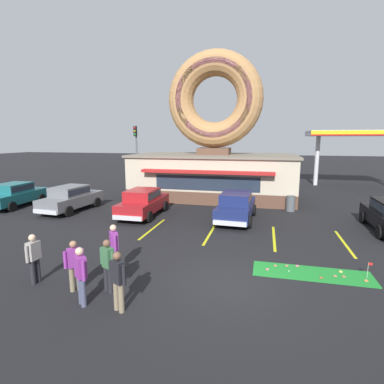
% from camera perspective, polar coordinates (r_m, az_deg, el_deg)
% --- Properties ---
extents(ground_plane, '(160.00, 160.00, 0.00)m').
position_cam_1_polar(ground_plane, '(9.98, 6.60, -17.00)').
color(ground_plane, black).
extents(donut_shop_building, '(12.30, 6.75, 10.96)m').
position_cam_1_polar(donut_shop_building, '(23.11, 4.21, 8.09)').
color(donut_shop_building, brown).
rests_on(donut_shop_building, ground).
extents(putting_mat, '(3.90, 1.19, 0.03)m').
position_cam_1_polar(putting_mat, '(11.31, 21.85, -14.21)').
color(putting_mat, '#1E842D').
rests_on(putting_mat, ground).
extents(mini_donut_near_left, '(0.13, 0.13, 0.04)m').
position_cam_1_polar(mini_donut_near_left, '(11.45, 15.58, -13.36)').
color(mini_donut_near_left, '#A5724C').
rests_on(mini_donut_near_left, putting_mat).
extents(mini_donut_near_right, '(0.13, 0.13, 0.04)m').
position_cam_1_polar(mini_donut_near_right, '(11.46, 30.27, -14.40)').
color(mini_donut_near_right, '#D17F47').
rests_on(mini_donut_near_right, putting_mat).
extents(mini_donut_mid_left, '(0.13, 0.13, 0.04)m').
position_cam_1_polar(mini_donut_mid_left, '(11.35, 25.60, -14.24)').
color(mini_donut_mid_left, '#A5724C').
rests_on(mini_donut_mid_left, putting_mat).
extents(mini_donut_mid_centre, '(0.13, 0.13, 0.04)m').
position_cam_1_polar(mini_donut_mid_centre, '(11.66, 19.42, -13.14)').
color(mini_donut_mid_centre, '#D8667F').
rests_on(mini_donut_mid_centre, putting_mat).
extents(mini_donut_mid_right, '(0.13, 0.13, 0.04)m').
position_cam_1_polar(mini_donut_mid_right, '(11.77, 26.47, -13.43)').
color(mini_donut_mid_right, '#E5C666').
rests_on(mini_donut_mid_right, putting_mat).
extents(mini_donut_far_left, '(0.13, 0.13, 0.04)m').
position_cam_1_polar(mini_donut_far_left, '(11.04, 23.41, -14.76)').
color(mini_donut_far_left, brown).
rests_on(mini_donut_far_left, putting_mat).
extents(mini_donut_far_centre, '(0.13, 0.13, 0.04)m').
position_cam_1_polar(mini_donut_far_centre, '(11.09, 14.16, -14.09)').
color(mini_donut_far_centre, '#D8667F').
rests_on(mini_donut_far_centre, putting_mat).
extents(mini_donut_far_right, '(0.13, 0.13, 0.04)m').
position_cam_1_polar(mini_donut_far_right, '(11.43, 26.95, -14.16)').
color(mini_donut_far_right, '#A5724C').
rests_on(mini_donut_far_right, putting_mat).
extents(mini_donut_extra, '(0.13, 0.13, 0.04)m').
position_cam_1_polar(mini_donut_extra, '(11.56, 17.58, -13.24)').
color(mini_donut_extra, '#A5724C').
rests_on(mini_donut_extra, putting_mat).
extents(golf_ball, '(0.04, 0.04, 0.04)m').
position_cam_1_polar(golf_ball, '(11.15, 17.97, -14.12)').
color(golf_ball, white).
rests_on(golf_ball, putting_mat).
extents(putting_flag_pin, '(0.13, 0.01, 0.55)m').
position_cam_1_polar(putting_flag_pin, '(11.57, 30.71, -12.12)').
color(putting_flag_pin, silver).
rests_on(putting_flag_pin, putting_mat).
extents(car_teal, '(2.11, 4.62, 1.60)m').
position_cam_1_polar(car_teal, '(23.48, -30.67, -0.31)').
color(car_teal, '#196066').
rests_on(car_teal, ground).
extents(car_grey, '(2.23, 4.67, 1.60)m').
position_cam_1_polar(car_grey, '(20.53, -22.07, -0.93)').
color(car_grey, slate).
rests_on(car_grey, ground).
extents(car_navy, '(2.13, 4.63, 1.60)m').
position_cam_1_polar(car_navy, '(16.94, 8.40, -2.50)').
color(car_navy, navy).
rests_on(car_navy, ground).
extents(car_red, '(1.99, 4.56, 1.60)m').
position_cam_1_polar(car_red, '(18.01, -9.30, -1.78)').
color(car_red, maroon).
rests_on(car_red, ground).
extents(pedestrian_blue_sweater_man, '(0.45, 0.45, 1.57)m').
position_cam_1_polar(pedestrian_blue_sweater_man, '(9.84, -21.49, -12.55)').
color(pedestrian_blue_sweater_man, '#7F7056').
rests_on(pedestrian_blue_sweater_man, ground).
extents(pedestrian_hooded_kid, '(0.27, 0.59, 1.61)m').
position_cam_1_polar(pedestrian_hooded_kid, '(10.82, -27.90, -10.80)').
color(pedestrian_hooded_kid, '#232328').
rests_on(pedestrian_hooded_kid, ground).
extents(pedestrian_leather_jacket_man, '(0.42, 0.49, 1.69)m').
position_cam_1_polar(pedestrian_leather_jacket_man, '(10.67, -14.64, -9.93)').
color(pedestrian_leather_jacket_man, slate).
rests_on(pedestrian_leather_jacket_man, ground).
extents(pedestrian_clipboard_woman, '(0.55, 0.38, 1.64)m').
position_cam_1_polar(pedestrian_clipboard_woman, '(9.42, -15.78, -12.97)').
color(pedestrian_clipboard_woman, '#232328').
rests_on(pedestrian_clipboard_woman, ground).
extents(pedestrian_beanie_man, '(0.55, 0.38, 1.66)m').
position_cam_1_polar(pedestrian_beanie_man, '(8.39, -13.93, -15.73)').
color(pedestrian_beanie_man, '#7F7056').
rests_on(pedestrian_beanie_man, ground).
extents(pedestrian_crossing_woman, '(0.49, 0.42, 1.67)m').
position_cam_1_polar(pedestrian_crossing_woman, '(8.95, -20.41, -14.34)').
color(pedestrian_crossing_woman, '#474C66').
rests_on(pedestrian_crossing_woman, ground).
extents(trash_bin, '(0.57, 0.57, 0.97)m').
position_cam_1_polar(trash_bin, '(19.99, 18.26, -2.07)').
color(trash_bin, '#51565B').
rests_on(trash_bin, ground).
extents(traffic_light_pole, '(0.28, 0.47, 5.80)m').
position_cam_1_polar(traffic_light_pole, '(29.53, -10.58, 8.32)').
color(traffic_light_pole, '#595B60').
rests_on(traffic_light_pole, ground).
extents(gas_station_canopy, '(9.00, 4.46, 5.30)m').
position_cam_1_polar(gas_station_canopy, '(32.62, 29.14, 9.41)').
color(gas_station_canopy, silver).
rests_on(gas_station_canopy, ground).
extents(parking_stripe_far_left, '(0.12, 3.60, 0.01)m').
position_cam_1_polar(parking_stripe_far_left, '(15.54, -7.50, -6.95)').
color(parking_stripe_far_left, yellow).
rests_on(parking_stripe_far_left, ground).
extents(parking_stripe_left, '(0.12, 3.60, 0.01)m').
position_cam_1_polar(parking_stripe_left, '(14.76, 3.53, -7.81)').
color(parking_stripe_left, yellow).
rests_on(parking_stripe_left, ground).
extents(parking_stripe_mid_left, '(0.12, 3.60, 0.01)m').
position_cam_1_polar(parking_stripe_mid_left, '(14.56, 15.35, -8.41)').
color(parking_stripe_mid_left, yellow).
rests_on(parking_stripe_mid_left, ground).
extents(parking_stripe_centre, '(0.12, 3.60, 0.01)m').
position_cam_1_polar(parking_stripe_centre, '(14.98, 27.03, -8.66)').
color(parking_stripe_centre, yellow).
rests_on(parking_stripe_centre, ground).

